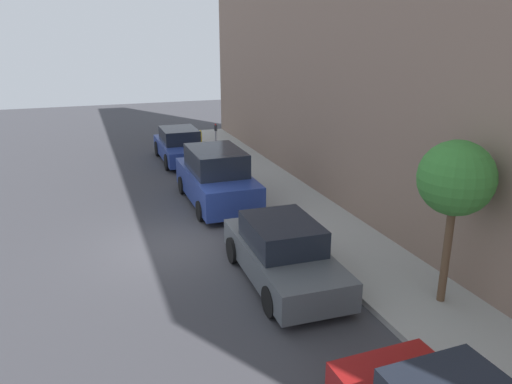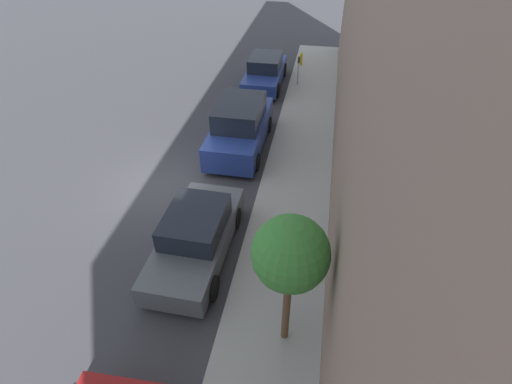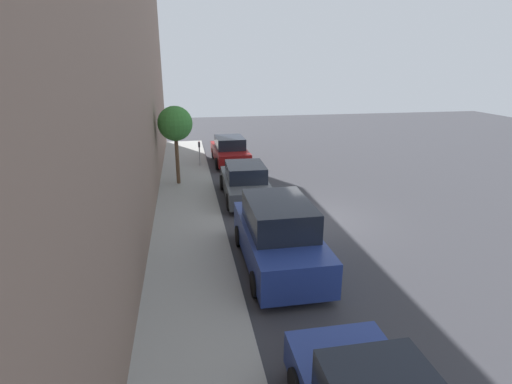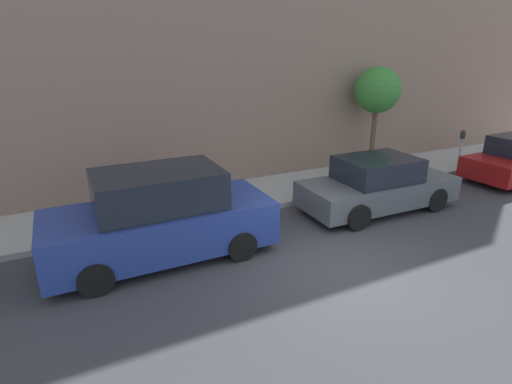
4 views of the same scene
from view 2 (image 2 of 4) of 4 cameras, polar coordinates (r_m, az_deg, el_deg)
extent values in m
plane|color=#38383D|center=(14.90, -13.21, 0.83)|extent=(60.00, 60.00, 0.00)
cube|color=#9E9E99|center=(13.85, 5.29, -1.04)|extent=(2.51, 32.00, 0.15)
cube|color=#4C5156|center=(11.75, -8.55, -6.91)|extent=(1.90, 4.54, 0.68)
cube|color=black|center=(11.36, -8.71, -4.21)|extent=(1.63, 2.13, 0.64)
cylinder|color=black|center=(13.08, -10.23, -2.79)|extent=(0.22, 0.69, 0.69)
cylinder|color=black|center=(12.66, -2.94, -3.73)|extent=(0.22, 0.69, 0.69)
cylinder|color=black|center=(11.31, -14.76, -11.92)|extent=(0.22, 0.69, 0.69)
cylinder|color=black|center=(10.83, -6.26, -13.48)|extent=(0.22, 0.69, 0.69)
cube|color=navy|center=(16.40, -2.28, 8.59)|extent=(1.97, 4.81, 0.96)
cube|color=black|center=(15.98, -2.36, 11.34)|extent=(1.73, 2.61, 0.80)
cylinder|color=black|center=(18.04, -4.18, 10.13)|extent=(0.22, 0.67, 0.67)
cylinder|color=black|center=(17.70, 1.76, 9.64)|extent=(0.22, 0.67, 0.67)
cylinder|color=black|center=(15.58, -6.76, 5.00)|extent=(0.22, 0.67, 0.67)
cylinder|color=black|center=(15.19, 0.01, 4.35)|extent=(0.22, 0.67, 0.67)
cube|color=navy|center=(22.14, 1.28, 16.38)|extent=(1.80, 4.50, 0.68)
cube|color=black|center=(21.99, 1.35, 18.07)|extent=(1.59, 2.10, 0.64)
cylinder|color=black|center=(23.63, -0.29, 17.31)|extent=(0.22, 0.72, 0.72)
cylinder|color=black|center=(23.39, 4.00, 17.01)|extent=(0.22, 0.72, 0.72)
cylinder|color=black|center=(21.10, -1.72, 14.64)|extent=(0.22, 0.72, 0.72)
cylinder|color=black|center=(20.83, 3.01, 14.29)|extent=(0.22, 0.72, 0.72)
cylinder|color=#ADADB2|center=(21.91, 6.01, 16.46)|extent=(0.07, 0.07, 1.18)
cube|color=#2D2D33|center=(21.65, 6.14, 18.25)|extent=(0.11, 0.15, 0.28)
cube|color=red|center=(21.60, 6.18, 18.66)|extent=(0.04, 0.09, 0.05)
cylinder|color=brown|center=(9.23, 4.40, -15.75)|extent=(0.17, 0.17, 2.41)
sphere|color=#387F33|center=(7.96, 4.97, -8.77)|extent=(1.59, 1.59, 1.59)
cylinder|color=gold|center=(24.76, 6.41, 18.25)|extent=(0.20, 0.20, 0.55)
sphere|color=gold|center=(24.65, 6.47, 18.96)|extent=(0.18, 0.18, 0.18)
camera|label=1|loc=(8.42, -83.30, -20.58)|focal=35.00mm
camera|label=3|loc=(24.32, 10.05, 30.44)|focal=28.00mm
camera|label=4|loc=(19.67, -26.66, 21.57)|focal=28.00mm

